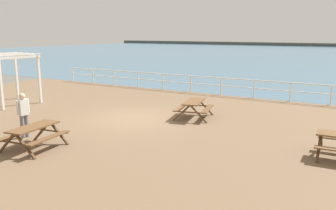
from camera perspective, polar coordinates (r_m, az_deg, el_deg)
ground_plane at (r=16.06m, az=-5.49°, el=-2.53°), size 30.00×24.00×0.20m
sea_band at (r=66.12m, az=22.44°, el=7.47°), size 142.00×90.00×0.01m
seaward_railing at (r=22.53m, az=6.04°, el=3.77°), size 23.07×0.07×1.08m
picnic_table_near_right at (r=12.57m, az=-20.87°, el=-4.05°), size 1.73×1.96×0.80m
picnic_table_mid_centre at (r=16.04m, az=4.21°, el=-0.02°), size 1.88×2.10×0.80m
visitor at (r=13.96m, az=-22.33°, el=-1.11°), size 0.23×0.53×1.66m
lattice_pergola at (r=20.85m, az=-24.42°, el=5.60°), size 2.64×2.76×2.70m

